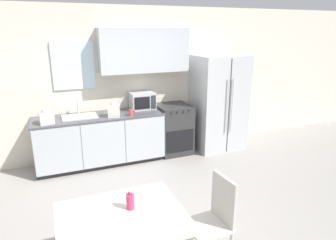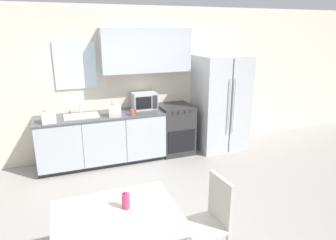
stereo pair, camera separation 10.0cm
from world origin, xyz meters
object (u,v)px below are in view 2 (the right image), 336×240
at_px(coffee_mug, 133,112).
at_px(dining_chair_side, 212,216).
at_px(drink_bottle, 126,200).
at_px(dining_table, 118,225).
at_px(microwave, 144,101).
at_px(refrigerator, 220,103).
at_px(oven_range, 175,129).

distance_m(coffee_mug, dining_chair_side, 2.62).
height_order(coffee_mug, drink_bottle, coffee_mug).
xyz_separation_m(coffee_mug, dining_chair_side, (0.14, -2.58, -0.40)).
bearing_deg(drink_bottle, dining_table, -139.14).
bearing_deg(drink_bottle, dining_chair_side, -9.40).
distance_m(dining_table, dining_chair_side, 0.93).
bearing_deg(microwave, refrigerator, -7.41).
xyz_separation_m(oven_range, coffee_mug, (-0.88, -0.23, 0.47)).
height_order(oven_range, microwave, microwave).
height_order(refrigerator, microwave, refrigerator).
height_order(dining_table, drink_bottle, drink_bottle).
bearing_deg(refrigerator, microwave, 172.59).
relative_size(microwave, coffee_mug, 4.13).
bearing_deg(coffee_mug, refrigerator, 5.16).
relative_size(refrigerator, dining_table, 1.66).
distance_m(coffee_mug, dining_table, 2.67).
height_order(coffee_mug, dining_chair_side, coffee_mug).
bearing_deg(refrigerator, drink_bottle, -133.66).
height_order(microwave, dining_chair_side, microwave).
bearing_deg(dining_table, dining_chair_side, -3.00).
distance_m(oven_range, microwave, 0.82).
bearing_deg(coffee_mug, dining_chair_side, -86.91).
distance_m(oven_range, dining_chair_side, 2.91).
relative_size(dining_chair_side, drink_bottle, 4.82).
xyz_separation_m(refrigerator, coffee_mug, (-1.80, -0.16, 0.03)).
bearing_deg(dining_chair_side, coffee_mug, -1.12).
distance_m(refrigerator, dining_table, 3.75).
xyz_separation_m(coffee_mug, dining_table, (-0.79, -2.53, -0.31)).
distance_m(oven_range, drink_bottle, 3.12).
xyz_separation_m(oven_range, refrigerator, (0.92, -0.07, 0.45)).
height_order(coffee_mug, dining_table, coffee_mug).
distance_m(microwave, drink_bottle, 2.98).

